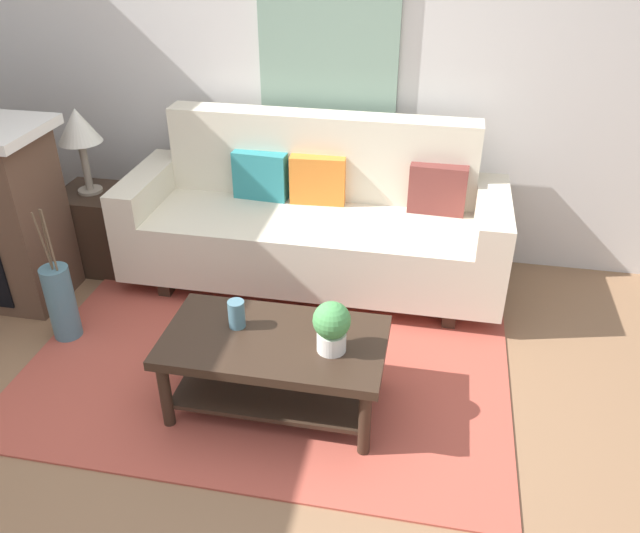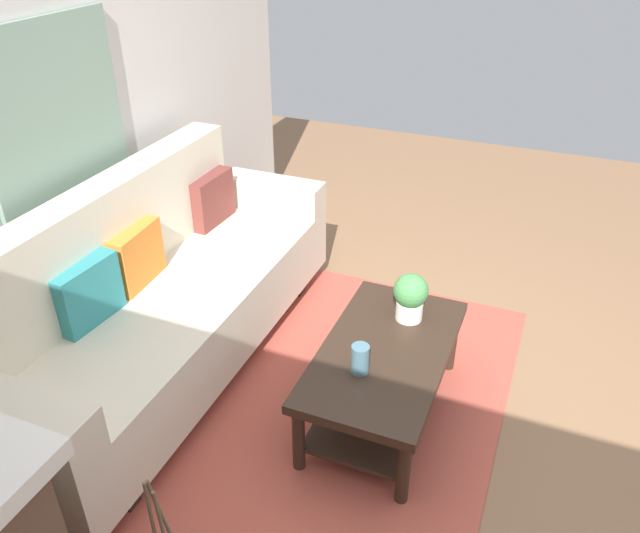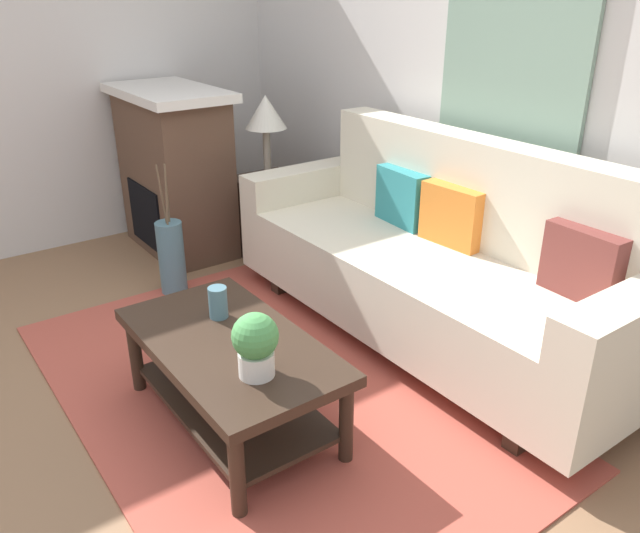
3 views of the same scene
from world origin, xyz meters
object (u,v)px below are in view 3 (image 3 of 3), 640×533
at_px(coffee_table, 231,363).
at_px(couch, 432,264).
at_px(potted_plant_tabletop, 255,343).
at_px(floor_vase, 172,258).
at_px(fireplace, 175,171).
at_px(framed_painting, 512,63).
at_px(side_table, 269,216).
at_px(table_lamp, 266,116).
at_px(throw_pillow_teal, 403,197).
at_px(tabletop_vase, 218,302).
at_px(throw_pillow_maroon, 583,263).
at_px(throw_pillow_orange, 453,215).

bearing_deg(coffee_table, couch, 92.49).
distance_m(potted_plant_tabletop, floor_vase, 1.74).
relative_size(couch, fireplace, 2.10).
bearing_deg(framed_painting, side_table, -159.84).
bearing_deg(table_lamp, throw_pillow_teal, 10.83).
bearing_deg(table_lamp, tabletop_vase, -39.06).
distance_m(coffee_table, tabletop_vase, 0.28).
bearing_deg(tabletop_vase, potted_plant_tabletop, -11.17).
relative_size(tabletop_vase, floor_vase, 0.31).
bearing_deg(potted_plant_tabletop, fireplace, 162.75).
bearing_deg(throw_pillow_maroon, framed_painting, 156.22).
bearing_deg(coffee_table, framed_painting, 91.82).
bearing_deg(table_lamp, potted_plant_tabletop, -32.93).
relative_size(couch, throw_pillow_orange, 6.77).
bearing_deg(coffee_table, table_lamp, 143.34).
relative_size(couch, tabletop_vase, 16.65).
distance_m(potted_plant_tabletop, table_lamp, 2.26).
xyz_separation_m(coffee_table, floor_vase, (-1.37, 0.33, -0.08)).
xyz_separation_m(table_lamp, fireplace, (-0.48, -0.48, -0.41)).
xyz_separation_m(potted_plant_tabletop, table_lamp, (-1.87, 1.21, 0.42)).
relative_size(coffee_table, fireplace, 0.95).
xyz_separation_m(fireplace, floor_vase, (0.68, -0.36, -0.35)).
relative_size(throw_pillow_orange, side_table, 0.64).
xyz_separation_m(throw_pillow_maroon, potted_plant_tabletop, (-0.43, -1.43, -0.11)).
relative_size(potted_plant_tabletop, table_lamp, 0.46).
relative_size(potted_plant_tabletop, framed_painting, 0.29).
bearing_deg(table_lamp, throw_pillow_maroon, 5.40).
height_order(tabletop_vase, framed_painting, framed_painting).
bearing_deg(coffee_table, potted_plant_tabletop, -7.34).
relative_size(coffee_table, framed_painting, 1.21).
bearing_deg(throw_pillow_teal, floor_vase, -131.32).
bearing_deg(couch, throw_pillow_orange, 90.00).
relative_size(potted_plant_tabletop, fireplace, 0.23).
height_order(couch, potted_plant_tabletop, couch).
xyz_separation_m(table_lamp, floor_vase, (0.20, -0.84, -0.76)).
bearing_deg(couch, side_table, -176.52).
bearing_deg(tabletop_vase, fireplace, 161.16).
xyz_separation_m(couch, throw_pillow_orange, (0.00, 0.12, 0.25)).
xyz_separation_m(couch, throw_pillow_maroon, (0.77, 0.12, 0.25)).
relative_size(throw_pillow_maroon, framed_painting, 0.40).
xyz_separation_m(throw_pillow_orange, throw_pillow_maroon, (0.77, 0.00, 0.00)).
xyz_separation_m(side_table, table_lamp, (0.00, 0.00, 0.71)).
bearing_deg(tabletop_vase, couch, 82.90).
relative_size(throw_pillow_teal, fireplace, 0.31).
xyz_separation_m(fireplace, framed_painting, (1.99, 1.04, 0.85)).
height_order(throw_pillow_maroon, fireplace, fireplace).
distance_m(couch, throw_pillow_teal, 0.48).
bearing_deg(throw_pillow_maroon, potted_plant_tabletop, -106.63).
height_order(coffee_table, potted_plant_tabletop, potted_plant_tabletop).
height_order(throw_pillow_orange, throw_pillow_maroon, same).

